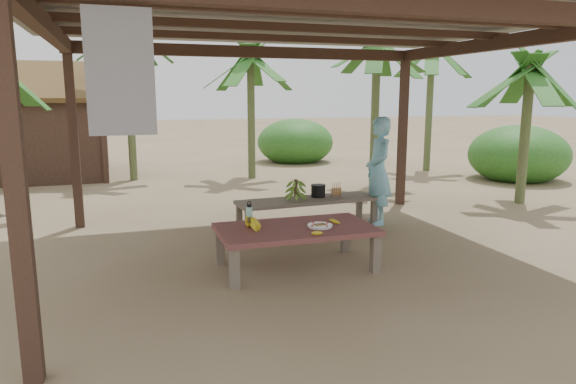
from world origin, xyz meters
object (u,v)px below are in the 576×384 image
object	(u,v)px
work_table	(296,232)
woman	(378,171)
bench	(308,202)
cooking_pot	(318,191)
ripe_banana_bunch	(249,223)
plate	(320,226)
water_flask	(249,215)

from	to	relation	value
work_table	woman	size ratio (longest dim) A/B	1.07
work_table	bench	size ratio (longest dim) A/B	0.81
cooking_pot	woman	world-z (taller)	woman
ripe_banana_bunch	cooking_pot	size ratio (longest dim) A/B	1.17
plate	water_flask	world-z (taller)	water_flask
work_table	cooking_pot	bearing A→B (deg)	61.81
plate	ripe_banana_bunch	bearing A→B (deg)	169.10
bench	woman	bearing A→B (deg)	-8.43
plate	water_flask	bearing A→B (deg)	153.70
work_table	bench	distance (m)	1.93
work_table	water_flask	size ratio (longest dim) A/B	6.33
cooking_pot	woman	size ratio (longest dim) A/B	0.13
work_table	water_flask	bearing A→B (deg)	151.80
work_table	cooking_pot	distance (m)	2.10
work_table	water_flask	xyz separation A→B (m)	(-0.49, 0.26, 0.18)
ripe_banana_bunch	woman	size ratio (longest dim) A/B	0.15
cooking_pot	woman	bearing A→B (deg)	-10.97
cooking_pot	woman	distance (m)	1.00
ripe_banana_bunch	plate	bearing A→B (deg)	-10.90
work_table	bench	bearing A→B (deg)	65.79
bench	water_flask	distance (m)	1.98
work_table	bench	xyz separation A→B (m)	(0.80, 1.76, -0.04)
water_flask	woman	bearing A→B (deg)	30.03
cooking_pot	ripe_banana_bunch	bearing A→B (deg)	-130.68
bench	ripe_banana_bunch	world-z (taller)	ripe_banana_bunch
work_table	cooking_pot	size ratio (longest dim) A/B	8.25
water_flask	bench	bearing A→B (deg)	49.28
bench	woman	distance (m)	1.23
work_table	plate	distance (m)	0.29
work_table	bench	world-z (taller)	work_table
bench	cooking_pot	bearing A→B (deg)	20.27
plate	bench	bearing A→B (deg)	73.87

